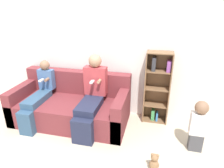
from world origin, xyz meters
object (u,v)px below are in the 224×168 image
(toddler_standing, at_px, (198,125))
(couch, at_px, (72,106))
(child_seated, at_px, (38,95))
(adult_seated, at_px, (92,94))
(bookshelf, at_px, (157,87))
(teddy_bear, at_px, (154,162))

(toddler_standing, bearing_deg, couch, 171.10)
(child_seated, relative_size, toddler_standing, 1.34)
(adult_seated, distance_m, toddler_standing, 1.65)
(couch, xyz_separation_m, bookshelf, (1.45, 0.36, 0.37))
(adult_seated, relative_size, teddy_bear, 4.77)
(adult_seated, relative_size, child_seated, 1.16)
(child_seated, height_order, teddy_bear, child_seated)
(adult_seated, relative_size, bookshelf, 0.96)
(child_seated, bearing_deg, bookshelf, 14.81)
(teddy_bear, bearing_deg, adult_seated, 144.96)
(couch, relative_size, toddler_standing, 2.55)
(couch, height_order, adult_seated, adult_seated)
(couch, xyz_separation_m, child_seated, (-0.53, -0.16, 0.23))
(bookshelf, xyz_separation_m, teddy_bear, (0.04, -1.22, -0.53))
(toddler_standing, bearing_deg, adult_seated, 172.60)
(adult_seated, xyz_separation_m, teddy_bear, (1.07, -0.75, -0.49))
(child_seated, bearing_deg, toddler_standing, -3.52)
(couch, bearing_deg, toddler_standing, -8.90)
(bookshelf, bearing_deg, toddler_standing, -48.65)
(couch, distance_m, teddy_bear, 1.73)
(toddler_standing, xyz_separation_m, bookshelf, (-0.60, 0.68, 0.23))
(couch, bearing_deg, child_seated, -162.99)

